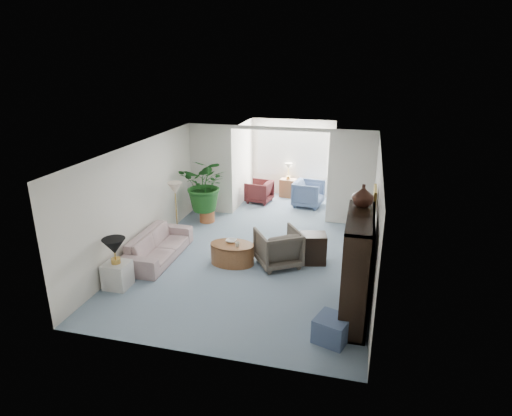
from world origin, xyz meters
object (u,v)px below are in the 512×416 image
(floor_lamp, at_px, (175,188))
(cabinet_urn, at_px, (363,195))
(sofa, at_px, (159,246))
(coffee_bowl, at_px, (231,241))
(framed_picture, at_px, (375,201))
(sunroom_chair_maroon, at_px, (259,192))
(sunroom_table, at_px, (288,188))
(end_table, at_px, (118,275))
(plant_pot, at_px, (207,216))
(wingback_chair, at_px, (278,248))
(side_table_dark, at_px, (313,248))
(coffee_cup, at_px, (237,244))
(sunroom_chair_blue, at_px, (308,194))
(ottoman, at_px, (332,329))
(entertainment_cabinet, at_px, (357,268))
(table_lamp, at_px, (114,246))
(coffee_table, at_px, (232,254))

(floor_lamp, xyz_separation_m, cabinet_urn, (4.35, -1.94, 0.77))
(sofa, bearing_deg, coffee_bowl, -81.46)
(framed_picture, height_order, sunroom_chair_maroon, framed_picture)
(sunroom_table, bearing_deg, framed_picture, -63.33)
(framed_picture, height_order, coffee_bowl, framed_picture)
(end_table, bearing_deg, coffee_bowl, 42.00)
(plant_pot, distance_m, sunroom_table, 3.20)
(floor_lamp, bearing_deg, wingback_chair, -17.90)
(side_table_dark, relative_size, cabinet_urn, 1.72)
(coffee_cup, xyz_separation_m, sunroom_chair_blue, (0.90, 4.27, -0.12))
(framed_picture, bearing_deg, side_table_dark, 152.69)
(ottoman, bearing_deg, entertainment_cabinet, 69.35)
(table_lamp, distance_m, coffee_bowl, 2.43)
(framed_picture, distance_m, table_lamp, 4.95)
(coffee_table, height_order, cabinet_urn, cabinet_urn)
(end_table, relative_size, sunroom_table, 0.88)
(table_lamp, bearing_deg, sofa, 81.57)
(sofa, relative_size, side_table_dark, 3.13)
(sunroom_chair_maroon, bearing_deg, floor_lamp, -14.80)
(cabinet_urn, distance_m, sunroom_table, 6.48)
(floor_lamp, bearing_deg, cabinet_urn, -24.07)
(plant_pot, bearing_deg, sunroom_table, 57.81)
(coffee_table, distance_m, entertainment_cabinet, 3.03)
(end_table, xyz_separation_m, coffee_cup, (1.99, 1.41, 0.25))
(coffee_cup, bearing_deg, sunroom_chair_blue, 78.06)
(end_table, distance_m, wingback_chair, 3.27)
(sofa, height_order, entertainment_cabinet, entertainment_cabinet)
(table_lamp, bearing_deg, coffee_bowl, 42.00)
(table_lamp, xyz_separation_m, sunroom_chair_blue, (2.89, 5.68, -0.48))
(coffee_bowl, xyz_separation_m, plant_pot, (-1.35, 2.12, -0.32))
(coffee_cup, height_order, entertainment_cabinet, entertainment_cabinet)
(sunroom_chair_blue, relative_size, sunroom_chair_maroon, 1.14)
(coffee_cup, distance_m, sunroom_chair_blue, 4.37)
(table_lamp, distance_m, coffee_table, 2.46)
(coffee_cup, distance_m, side_table_dark, 1.63)
(cabinet_urn, relative_size, plant_pot, 0.95)
(floor_lamp, xyz_separation_m, ottoman, (4.05, -3.23, -1.05))
(end_table, relative_size, sunroom_chair_blue, 0.61)
(entertainment_cabinet, bearing_deg, plant_pot, 138.04)
(coffee_table, bearing_deg, framed_picture, -2.52)
(sunroom_chair_blue, bearing_deg, coffee_table, 173.53)
(coffee_bowl, relative_size, sunroom_chair_maroon, 0.31)
(floor_lamp, bearing_deg, sunroom_table, 62.18)
(coffee_table, bearing_deg, cabinet_urn, -18.78)
(coffee_cup, distance_m, cabinet_urn, 2.99)
(cabinet_urn, bearing_deg, wingback_chair, 146.99)
(side_table_dark, height_order, sunroom_chair_blue, sunroom_chair_blue)
(framed_picture, relative_size, table_lamp, 1.14)
(wingback_chair, bearing_deg, sunroom_chair_maroon, -103.46)
(end_table, height_order, sunroom_table, sunroom_table)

